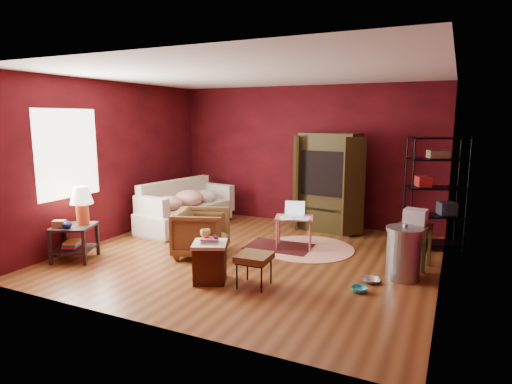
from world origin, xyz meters
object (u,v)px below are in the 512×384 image
tv_armoire (329,180)px  wire_shelving (436,189)px  laptop_desk (294,220)px  side_table (78,216)px  armchair (202,230)px  sofa (185,207)px  hamper (210,261)px

tv_armoire → wire_shelving: bearing=-4.7°
laptop_desk → wire_shelving: 2.37m
side_table → tv_armoire: tv_armoire is taller
side_table → tv_armoire: 4.47m
armchair → laptop_desk: bearing=-68.9°
wire_shelving → tv_armoire: bearing=144.4°
side_table → laptop_desk: size_ratio=1.46×
laptop_desk → wire_shelving: wire_shelving is taller
armchair → tv_armoire: bearing=-49.4°
tv_armoire → side_table: bearing=-124.2°
sofa → tv_armoire: (2.62, 1.01, 0.57)m
sofa → tv_armoire: 2.87m
armchair → side_table: 1.90m
armchair → hamper: 1.14m
armchair → sofa: bearing=23.4°
armchair → laptop_desk: size_ratio=1.06×
side_table → wire_shelving: (4.91, 2.88, 0.34)m
sofa → laptop_desk: sofa is taller
side_table → laptop_desk: (2.80, 1.95, -0.20)m
wire_shelving → laptop_desk: bearing=-179.2°
hamper → tv_armoire: size_ratio=0.33×
side_table → sofa: bearing=80.7°
armchair → laptop_desk: (1.18, 1.01, 0.07)m
sofa → wire_shelving: wire_shelving is taller
armchair → tv_armoire: tv_armoire is taller
armchair → tv_armoire: (1.37, 2.36, 0.57)m
tv_armoire → sofa: bearing=-150.9°
sofa → wire_shelving: (4.54, 0.58, 0.61)m
armchair → hamper: size_ratio=1.32×
sofa → side_table: 2.34m
laptop_desk → wire_shelving: (2.11, 0.93, 0.54)m
side_table → tv_armoire: size_ratio=0.60×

